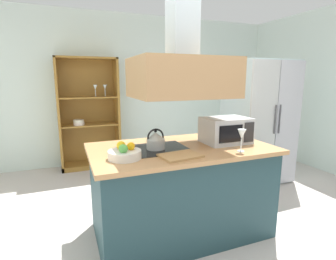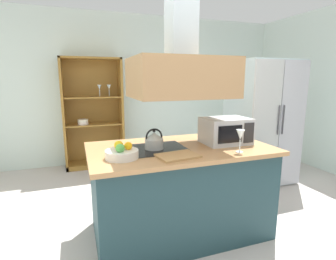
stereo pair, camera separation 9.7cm
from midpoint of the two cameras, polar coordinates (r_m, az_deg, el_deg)
ground_plane at (r=2.71m, az=7.81°, el=-23.91°), size 7.80×7.80×0.00m
wall_back at (r=5.07m, az=-7.66°, el=8.78°), size 6.00×0.12×2.70m
kitchen_island at (r=2.70m, az=3.60°, el=-12.85°), size 1.75×1.00×0.90m
range_hood at (r=2.47m, az=3.97°, el=14.30°), size 0.90×0.70×1.32m
refrigerator at (r=4.20m, az=20.33°, el=1.64°), size 0.90×0.78×1.81m
dish_cabinet at (r=4.80m, az=-15.39°, el=2.29°), size 1.01×0.40×1.90m
kettle at (r=2.44m, az=-1.91°, el=-2.30°), size 0.17×0.17×0.19m
cutting_board at (r=2.22m, az=3.38°, el=-5.63°), size 0.37×0.28×0.02m
microwave at (r=2.73m, az=13.43°, el=-0.13°), size 0.46×0.35×0.26m
wine_glass_on_counter at (r=2.42m, az=16.60°, el=-1.21°), size 0.08×0.08×0.21m
fruit_bowl at (r=2.20m, az=-8.76°, el=-4.93°), size 0.28×0.28×0.14m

